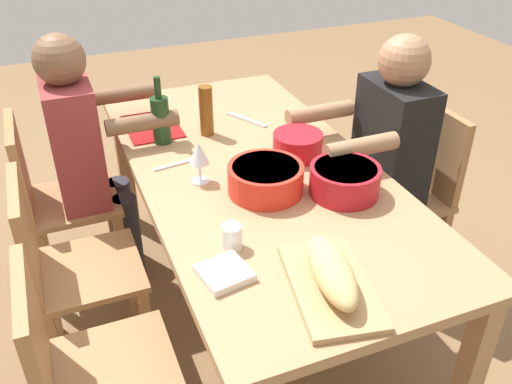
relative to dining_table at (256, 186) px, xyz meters
The scene contains 21 objects.
ground_plane 0.66m from the dining_table, ahead, with size 8.00×8.00×0.00m, color brown.
dining_table is the anchor object (origin of this frame).
chair_far_center 0.79m from the dining_table, 90.00° to the left, with size 0.40×0.40×0.85m.
chair_far_left 0.95m from the dining_table, 124.01° to the left, with size 0.40×0.40×0.85m.
chair_near_center 0.79m from the dining_table, 90.00° to the right, with size 0.40×0.40×0.85m.
diner_near_center 0.59m from the dining_table, 90.00° to the right, with size 0.41×0.53×1.20m.
chair_far_right 0.95m from the dining_table, 55.99° to the left, with size 0.40×0.40×0.85m.
diner_far_right 0.79m from the dining_table, 48.51° to the left, with size 0.41×0.53×1.20m.
serving_bowl_greens 0.24m from the dining_table, 80.13° to the right, with size 0.20×0.20×0.10m.
serving_bowl_pasta 0.40m from the dining_table, 142.05° to the right, with size 0.26×0.26×0.11m.
serving_bowl_salad 0.23m from the dining_table, 169.29° to the left, with size 0.28×0.28×0.11m.
cutting_board 0.74m from the dining_table, behind, with size 0.40×0.22×0.02m, color tan.
bread_loaf 0.75m from the dining_table, behind, with size 0.32×0.11×0.09m, color tan.
wine_bottle 0.50m from the dining_table, 38.27° to the left, with size 0.08×0.08×0.29m.
beer_bottle 0.42m from the dining_table, 13.16° to the left, with size 0.06×0.06×0.22m, color brown.
wine_glass 0.31m from the dining_table, 94.19° to the left, with size 0.08×0.08×0.17m.
fork_far_center 0.34m from the dining_table, 64.49° to the left, with size 0.02×0.17×0.01m, color silver.
cup_far_left 0.53m from the dining_table, 149.52° to the left, with size 0.07×0.07×0.08m, color white.
placemat_far_right 0.61m from the dining_table, 29.29° to the left, with size 0.32×0.23×0.01m, color maroon.
carving_knife 0.46m from the dining_table, 16.53° to the right, with size 0.23×0.02×0.01m, color silver.
napkin_stack 0.66m from the dining_table, 149.81° to the left, with size 0.14×0.14×0.02m, color white.
Camera 1 is at (-1.76, 0.71, 1.82)m, focal length 38.97 mm.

